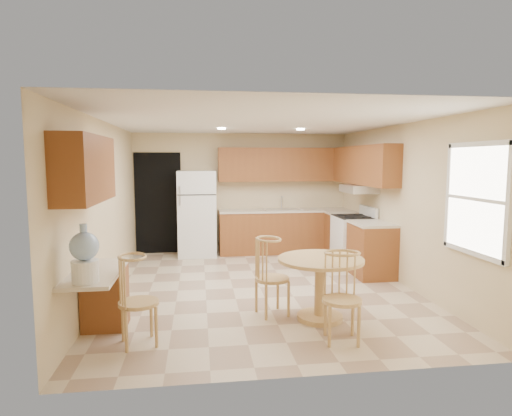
{
  "coord_description": "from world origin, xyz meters",
  "views": [
    {
      "loc": [
        -0.91,
        -6.31,
        1.94
      ],
      "look_at": [
        -0.02,
        0.3,
        1.19
      ],
      "focal_mm": 30.0,
      "sensor_mm": 36.0,
      "label": 1
    }
  ],
  "objects": [
    {
      "name": "floor",
      "position": [
        0.0,
        0.0,
        0.0
      ],
      "size": [
        5.5,
        5.5,
        0.0
      ],
      "primitive_type": "plane",
      "color": "#CCB593",
      "rests_on": "ground"
    },
    {
      "name": "ceiling",
      "position": [
        0.0,
        0.0,
        2.5
      ],
      "size": [
        4.5,
        5.5,
        0.02
      ],
      "primitive_type": "cube",
      "color": "white",
      "rests_on": "wall_back"
    },
    {
      "name": "wall_back",
      "position": [
        0.0,
        2.75,
        1.25
      ],
      "size": [
        4.5,
        0.02,
        2.5
      ],
      "primitive_type": "cube",
      "color": "beige",
      "rests_on": "floor"
    },
    {
      "name": "wall_front",
      "position": [
        0.0,
        -2.75,
        1.25
      ],
      "size": [
        4.5,
        0.02,
        2.5
      ],
      "primitive_type": "cube",
      "color": "beige",
      "rests_on": "floor"
    },
    {
      "name": "wall_left",
      "position": [
        -2.25,
        0.0,
        1.25
      ],
      "size": [
        0.02,
        5.5,
        2.5
      ],
      "primitive_type": "cube",
      "color": "beige",
      "rests_on": "floor"
    },
    {
      "name": "wall_right",
      "position": [
        2.25,
        0.0,
        1.25
      ],
      "size": [
        0.02,
        5.5,
        2.5
      ],
      "primitive_type": "cube",
      "color": "beige",
      "rests_on": "floor"
    },
    {
      "name": "doorway",
      "position": [
        -1.75,
        2.73,
        1.05
      ],
      "size": [
        0.9,
        0.02,
        2.1
      ],
      "primitive_type": "cube",
      "color": "black",
      "rests_on": "floor"
    },
    {
      "name": "base_cab_back",
      "position": [
        0.88,
        2.45,
        0.43
      ],
      "size": [
        2.75,
        0.6,
        0.87
      ],
      "primitive_type": "cube",
      "color": "brown",
      "rests_on": "floor"
    },
    {
      "name": "counter_back",
      "position": [
        0.88,
        2.45,
        0.89
      ],
      "size": [
        2.75,
        0.63,
        0.04
      ],
      "primitive_type": "cube",
      "color": "beige",
      "rests_on": "base_cab_back"
    },
    {
      "name": "base_cab_right_a",
      "position": [
        1.95,
        1.85,
        0.43
      ],
      "size": [
        0.6,
        0.59,
        0.87
      ],
      "primitive_type": "cube",
      "color": "brown",
      "rests_on": "floor"
    },
    {
      "name": "counter_right_a",
      "position": [
        1.95,
        1.85,
        0.89
      ],
      "size": [
        0.63,
        0.59,
        0.04
      ],
      "primitive_type": "cube",
      "color": "beige",
      "rests_on": "base_cab_right_a"
    },
    {
      "name": "base_cab_right_b",
      "position": [
        1.95,
        0.4,
        0.43
      ],
      "size": [
        0.6,
        0.8,
        0.87
      ],
      "primitive_type": "cube",
      "color": "brown",
      "rests_on": "floor"
    },
    {
      "name": "counter_right_b",
      "position": [
        1.95,
        0.4,
        0.89
      ],
      "size": [
        0.63,
        0.8,
        0.04
      ],
      "primitive_type": "cube",
      "color": "beige",
      "rests_on": "base_cab_right_b"
    },
    {
      "name": "upper_cab_back",
      "position": [
        0.88,
        2.58,
        1.85
      ],
      "size": [
        2.75,
        0.33,
        0.7
      ],
      "primitive_type": "cube",
      "color": "brown",
      "rests_on": "wall_back"
    },
    {
      "name": "upper_cab_right",
      "position": [
        2.08,
        1.21,
        1.85
      ],
      "size": [
        0.33,
        2.42,
        0.7
      ],
      "primitive_type": "cube",
      "color": "brown",
      "rests_on": "wall_right"
    },
    {
      "name": "upper_cab_left",
      "position": [
        -2.08,
        -1.6,
        1.85
      ],
      "size": [
        0.33,
        1.4,
        0.7
      ],
      "primitive_type": "cube",
      "color": "brown",
      "rests_on": "wall_left"
    },
    {
      "name": "sink",
      "position": [
        0.85,
        2.45,
        0.91
      ],
      "size": [
        0.78,
        0.44,
        0.01
      ],
      "primitive_type": "cube",
      "color": "silver",
      "rests_on": "counter_back"
    },
    {
      "name": "range_hood",
      "position": [
        2.0,
        1.18,
        1.42
      ],
      "size": [
        0.5,
        0.76,
        0.14
      ],
      "primitive_type": "cube",
      "color": "silver",
      "rests_on": "upper_cab_right"
    },
    {
      "name": "desk_pedestal",
      "position": [
        -2.0,
        -1.32,
        0.36
      ],
      "size": [
        0.48,
        0.42,
        0.72
      ],
      "primitive_type": "cube",
      "color": "brown",
      "rests_on": "floor"
    },
    {
      "name": "desk_top",
      "position": [
        -2.0,
        -1.7,
        0.75
      ],
      "size": [
        0.5,
        1.2,
        0.04
      ],
      "primitive_type": "cube",
      "color": "beige",
      "rests_on": "desk_pedestal"
    },
    {
      "name": "window",
      "position": [
        2.23,
        -1.85,
        1.5
      ],
      "size": [
        0.06,
        1.12,
        1.3
      ],
      "color": "white",
      "rests_on": "wall_right"
    },
    {
      "name": "can_light_a",
      "position": [
        -0.5,
        1.2,
        2.48
      ],
      "size": [
        0.14,
        0.14,
        0.02
      ],
      "primitive_type": "cylinder",
      "color": "white",
      "rests_on": "ceiling"
    },
    {
      "name": "can_light_b",
      "position": [
        0.9,
        1.2,
        2.48
      ],
      "size": [
        0.14,
        0.14,
        0.02
      ],
      "primitive_type": "cylinder",
      "color": "white",
      "rests_on": "ceiling"
    },
    {
      "name": "refrigerator",
      "position": [
        -0.95,
        2.4,
        0.86
      ],
      "size": [
        0.76,
        0.74,
        1.73
      ],
      "color": "white",
      "rests_on": "floor"
    },
    {
      "name": "stove",
      "position": [
        1.92,
        1.18,
        0.47
      ],
      "size": [
        0.65,
        0.76,
        1.09
      ],
      "color": "white",
      "rests_on": "floor"
    },
    {
      "name": "dining_table",
      "position": [
        0.54,
        -1.41,
        0.5
      ],
      "size": [
        1.04,
        1.04,
        0.77
      ],
      "rotation": [
        0.0,
        0.0,
        -0.26
      ],
      "color": "tan",
      "rests_on": "floor"
    },
    {
      "name": "chair_table_a",
      "position": [
        -0.01,
        -1.25,
        0.59
      ],
      "size": [
        0.43,
        0.56,
        0.97
      ],
      "rotation": [
        0.0,
        0.0,
        -1.3
      ],
      "color": "tan",
      "rests_on": "floor"
    },
    {
      "name": "chair_table_b",
      "position": [
        0.59,
        -2.15,
        0.58
      ],
      "size": [
        0.42,
        0.43,
        0.96
      ],
      "rotation": [
        0.0,
        0.0,
        2.99
      ],
      "color": "tan",
      "rests_on": "floor"
    },
    {
      "name": "chair_desk",
      "position": [
        -1.55,
        -1.94,
        0.58
      ],
      "size": [
        0.42,
        0.54,
        0.95
      ],
      "rotation": [
        0.0,
        0.0,
        -1.3
      ],
      "color": "tan",
      "rests_on": "floor"
    },
    {
      "name": "water_crock",
      "position": [
        -2.0,
        -2.12,
        1.03
      ],
      "size": [
        0.27,
        0.27,
        0.57
      ],
      "color": "white",
      "rests_on": "desk_top"
    }
  ]
}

